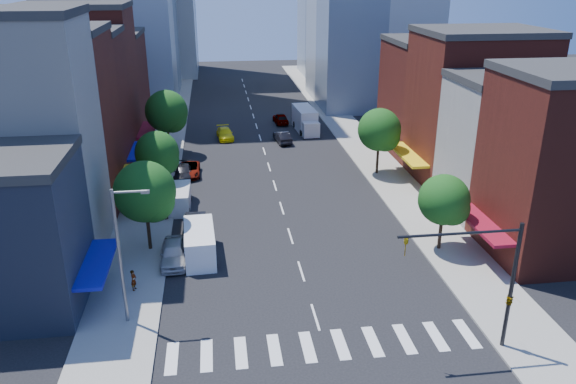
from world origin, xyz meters
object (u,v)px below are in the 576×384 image
at_px(parked_car_rear, 184,172).
at_px(pedestrian_near, 134,280).
at_px(parked_car_front, 174,253).
at_px(cargo_van_near, 200,244).
at_px(taxi, 225,134).
at_px(box_truck, 305,120).
at_px(parked_car_third, 190,170).
at_px(cargo_van_far, 180,199).
at_px(parked_car_second, 194,227).
at_px(traffic_car_oncoming, 282,137).
at_px(pedestrian_far, 165,210).
at_px(traffic_car_far, 281,118).

bearing_deg(parked_car_rear, pedestrian_near, -92.46).
height_order(parked_car_front, pedestrian_near, pedestrian_near).
bearing_deg(cargo_van_near, taxi, 82.48).
distance_m(parked_car_front, box_truck, 39.35).
relative_size(parked_car_third, cargo_van_far, 0.98).
bearing_deg(parked_car_second, traffic_car_oncoming, 69.90).
relative_size(parked_car_front, pedestrian_far, 2.93).
xyz_separation_m(box_truck, pedestrian_far, (-17.18, -27.90, -0.52)).
xyz_separation_m(cargo_van_near, traffic_car_far, (11.10, 39.85, -0.44)).
bearing_deg(traffic_car_far, parked_car_third, 54.39).
relative_size(parked_car_third, cargo_van_near, 0.82).
bearing_deg(taxi, cargo_van_far, -107.45).
bearing_deg(parked_car_rear, parked_car_second, -80.40).
bearing_deg(parked_car_third, parked_car_rear, -134.81).
bearing_deg(traffic_car_oncoming, parked_car_second, 60.38).
bearing_deg(traffic_car_far, pedestrian_far, 61.69).
bearing_deg(traffic_car_far, box_truck, 119.02).
relative_size(parked_car_second, cargo_van_far, 1.01).
relative_size(parked_car_rear, cargo_van_far, 0.95).
bearing_deg(traffic_car_far, parked_car_rear, 53.89).
bearing_deg(traffic_car_oncoming, pedestrian_far, 52.22).
xyz_separation_m(parked_car_third, traffic_car_far, (12.46, 20.69, 0.10)).
distance_m(parked_car_front, parked_car_rear, 19.03).
bearing_deg(cargo_van_far, taxi, 79.09).
bearing_deg(cargo_van_far, traffic_car_oncoming, 60.06).
distance_m(parked_car_third, cargo_van_far, 9.31).
relative_size(traffic_car_oncoming, pedestrian_near, 2.93).
bearing_deg(parked_car_second, cargo_van_far, 106.34).
bearing_deg(pedestrian_far, parked_car_front, 13.89).
bearing_deg(parked_car_second, parked_car_rear, 97.95).
distance_m(cargo_van_far, box_truck, 30.16).
xyz_separation_m(parked_car_front, cargo_van_far, (-0.01, 10.39, 0.18)).
xyz_separation_m(parked_car_front, parked_car_third, (0.63, 19.67, -0.17)).
xyz_separation_m(cargo_van_near, pedestrian_far, (-3.15, 7.52, -0.21)).
bearing_deg(taxi, pedestrian_far, -108.82).
relative_size(parked_car_second, pedestrian_near, 3.21).
bearing_deg(cargo_van_far, parked_car_third, 86.99).
xyz_separation_m(parked_car_third, pedestrian_far, (-1.78, -11.64, 0.32)).
distance_m(parked_car_third, pedestrian_near, 23.77).
distance_m(parked_car_second, cargo_van_far, 6.04).
relative_size(taxi, traffic_car_oncoming, 1.07).
height_order(cargo_van_far, box_truck, box_truck).
distance_m(parked_car_third, box_truck, 22.41).
xyz_separation_m(parked_car_rear, pedestrian_near, (-2.50, -22.92, 0.25)).
bearing_deg(taxi, parked_car_rear, -114.12).
bearing_deg(cargo_van_near, traffic_car_far, 71.84).
bearing_deg(pedestrian_near, cargo_van_near, -30.13).
distance_m(traffic_car_oncoming, pedestrian_near, 37.65).
distance_m(parked_car_rear, pedestrian_near, 23.06).
height_order(parked_car_third, pedestrian_far, pedestrian_far).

